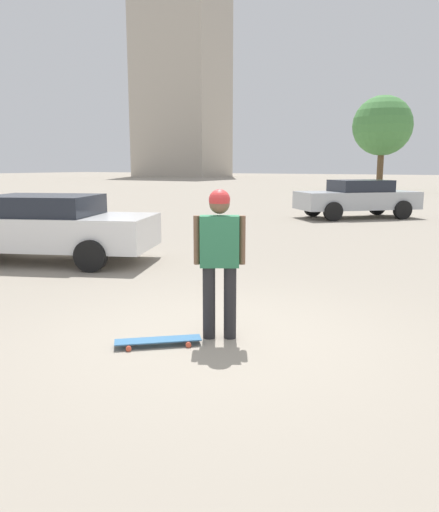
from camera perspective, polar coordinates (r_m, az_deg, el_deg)
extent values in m
plane|color=gray|center=(5.87, 0.00, -9.30)|extent=(220.00, 220.00, 0.00)
cylinder|color=#262628|center=(5.74, -1.21, -5.34)|extent=(0.14, 0.14, 0.84)
cylinder|color=#262628|center=(5.74, 1.21, -5.35)|extent=(0.14, 0.14, 0.84)
cube|color=#2D724C|center=(5.59, 0.00, 1.68)|extent=(0.39, 0.48, 0.58)
cylinder|color=brown|center=(5.60, -2.62, 1.83)|extent=(0.07, 0.07, 0.55)
cylinder|color=brown|center=(5.60, 2.62, 1.82)|extent=(0.07, 0.07, 0.55)
sphere|color=brown|center=(5.55, 0.00, 6.01)|extent=(0.23, 0.23, 0.23)
sphere|color=red|center=(5.54, 0.00, 6.42)|extent=(0.24, 0.24, 0.24)
cube|color=#336693|center=(5.64, -7.03, -9.50)|extent=(0.76, 0.86, 0.01)
cylinder|color=#D14C33|center=(5.54, -10.35, -10.37)|extent=(0.06, 0.07, 0.06)
cylinder|color=#D14C33|center=(5.76, -10.35, -9.57)|extent=(0.06, 0.07, 0.06)
cylinder|color=#D14C33|center=(5.57, -3.58, -10.09)|extent=(0.06, 0.07, 0.06)
cylinder|color=#D14C33|center=(5.79, -3.85, -9.31)|extent=(0.06, 0.07, 0.06)
cube|color=silver|center=(11.01, -19.88, 2.72)|extent=(3.41, 5.05, 0.66)
cube|color=#1E232D|center=(10.90, -19.50, 5.50)|extent=(2.29, 2.57, 0.41)
cylinder|color=black|center=(12.55, -23.80, 1.80)|extent=(0.41, 0.64, 0.61)
cylinder|color=black|center=(9.63, -14.52, 0.02)|extent=(0.41, 0.64, 0.61)
cylinder|color=black|center=(11.29, -11.06, 1.63)|extent=(0.41, 0.64, 0.61)
cube|color=#ADB2B7|center=(19.76, 15.43, 6.17)|extent=(4.38, 4.49, 0.65)
cube|color=#1E232D|center=(19.79, 15.80, 7.74)|extent=(2.54, 2.56, 0.43)
cylinder|color=black|center=(18.36, 12.86, 4.98)|extent=(0.62, 0.64, 0.69)
cylinder|color=black|center=(19.94, 10.62, 5.46)|extent=(0.62, 0.64, 0.69)
cylinder|color=black|center=(19.77, 20.19, 4.97)|extent=(0.62, 0.64, 0.69)
cylinder|color=black|center=(21.24, 17.58, 5.44)|extent=(0.62, 0.64, 0.69)
cube|color=#B2A899|center=(94.48, -4.47, 22.10)|extent=(10.70, 15.12, 42.65)
cylinder|color=brown|center=(40.95, 17.87, 9.43)|extent=(0.48, 0.48, 3.38)
sphere|color=#478442|center=(41.05, 18.13, 13.98)|extent=(4.49, 4.49, 4.49)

